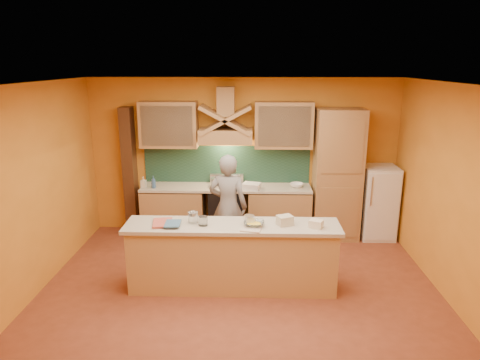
{
  "coord_description": "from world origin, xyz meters",
  "views": [
    {
      "loc": [
        0.16,
        -5.08,
        3.05
      ],
      "look_at": [
        -0.01,
        0.9,
        1.4
      ],
      "focal_mm": 32.0,
      "sensor_mm": 36.0,
      "label": 1
    }
  ],
  "objects_px": {
    "stove": "(226,211)",
    "fridge": "(378,202)",
    "mixing_bowl": "(254,224)",
    "kitchen_scale": "(249,220)",
    "person": "(228,206)"
  },
  "relations": [
    {
      "from": "stove",
      "to": "fridge",
      "type": "bearing_deg",
      "value": 0.0
    },
    {
      "from": "mixing_bowl",
      "to": "stove",
      "type": "bearing_deg",
      "value": 104.12
    },
    {
      "from": "stove",
      "to": "kitchen_scale",
      "type": "distance_m",
      "value": 1.99
    },
    {
      "from": "kitchen_scale",
      "to": "stove",
      "type": "bearing_deg",
      "value": 84.17
    },
    {
      "from": "stove",
      "to": "kitchen_scale",
      "type": "xyz_separation_m",
      "value": [
        0.43,
        -1.87,
        0.55
      ]
    },
    {
      "from": "fridge",
      "to": "mixing_bowl",
      "type": "relative_size",
      "value": 4.79
    },
    {
      "from": "kitchen_scale",
      "to": "fridge",
      "type": "bearing_deg",
      "value": 20.73
    },
    {
      "from": "fridge",
      "to": "person",
      "type": "bearing_deg",
      "value": -161.58
    },
    {
      "from": "fridge",
      "to": "kitchen_scale",
      "type": "distance_m",
      "value": 2.96
    },
    {
      "from": "mixing_bowl",
      "to": "kitchen_scale",
      "type": "bearing_deg",
      "value": 126.33
    },
    {
      "from": "mixing_bowl",
      "to": "person",
      "type": "bearing_deg",
      "value": 110.59
    },
    {
      "from": "fridge",
      "to": "person",
      "type": "height_order",
      "value": "person"
    },
    {
      "from": "stove",
      "to": "person",
      "type": "bearing_deg",
      "value": -84.48
    },
    {
      "from": "fridge",
      "to": "kitchen_scale",
      "type": "relative_size",
      "value": 10.82
    },
    {
      "from": "kitchen_scale",
      "to": "mixing_bowl",
      "type": "distance_m",
      "value": 0.11
    }
  ]
}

